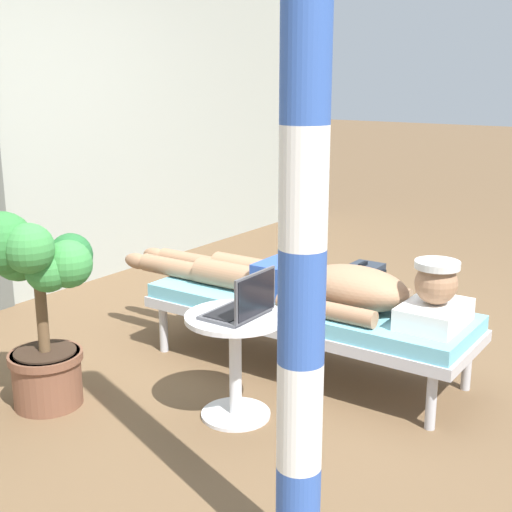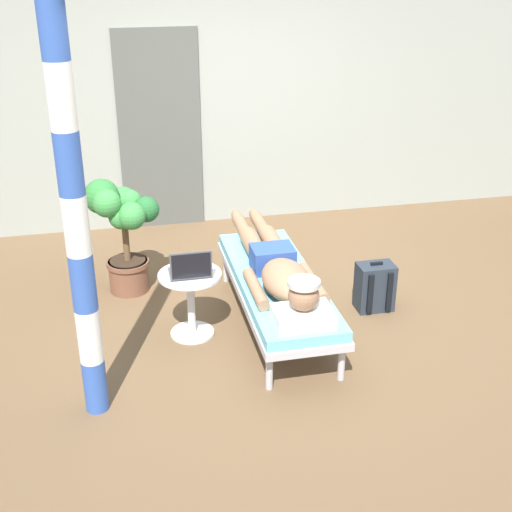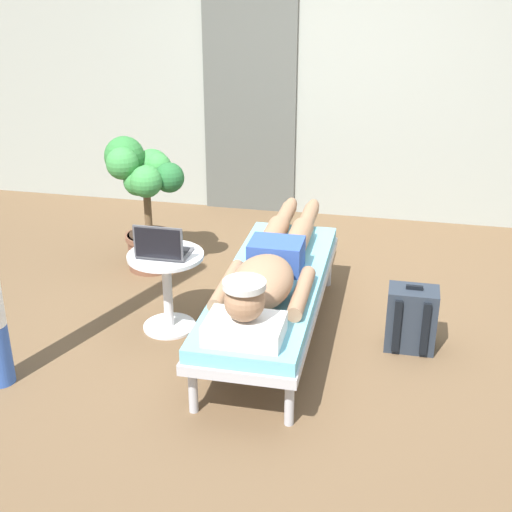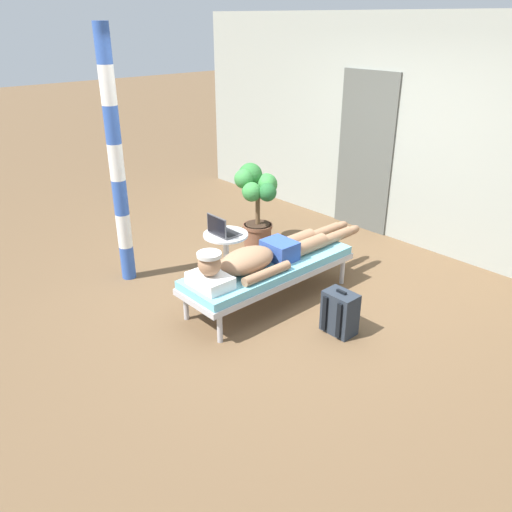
{
  "view_description": "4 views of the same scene",
  "coord_description": "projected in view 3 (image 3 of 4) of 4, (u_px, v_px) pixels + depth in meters",
  "views": [
    {
      "loc": [
        -3.15,
        -2.03,
        1.62
      ],
      "look_at": [
        -0.22,
        -0.01,
        0.69
      ],
      "focal_mm": 48.62,
      "sensor_mm": 36.0,
      "label": 1
    },
    {
      "loc": [
        -1.18,
        -4.79,
        2.79
      ],
      "look_at": [
        -0.17,
        -0.25,
        0.64
      ],
      "focal_mm": 48.02,
      "sensor_mm": 36.0,
      "label": 2
    },
    {
      "loc": [
        0.72,
        -3.93,
        2.26
      ],
      "look_at": [
        -0.05,
        -0.37,
        0.64
      ],
      "focal_mm": 48.66,
      "sensor_mm": 36.0,
      "label": 3
    },
    {
      "loc": [
        3.36,
        -3.37,
        2.63
      ],
      "look_at": [
        -0.07,
        -0.3,
        0.5
      ],
      "focal_mm": 36.46,
      "sensor_mm": 36.0,
      "label": 4
    }
  ],
  "objects": [
    {
      "name": "person_reclining",
      "position": [
        270.0,
        268.0,
        4.14
      ],
      "size": [
        0.53,
        2.17,
        0.33
      ],
      "color": "white",
      "rests_on": "lounge_chair"
    },
    {
      "name": "lounge_chair",
      "position": [
        272.0,
        289.0,
        4.26
      ],
      "size": [
        0.61,
        1.87,
        0.42
      ],
      "color": "#B7B7BC",
      "rests_on": "ground"
    },
    {
      "name": "house_door_panel",
      "position": [
        250.0,
        101.0,
        6.18
      ],
      "size": [
        0.84,
        0.03,
        2.04
      ],
      "primitive_type": "cube",
      "color": "#545651",
      "rests_on": "ground"
    },
    {
      "name": "side_table",
      "position": [
        167.0,
        278.0,
        4.38
      ],
      "size": [
        0.48,
        0.48,
        0.52
      ],
      "color": "silver",
      "rests_on": "ground"
    },
    {
      "name": "laptop",
      "position": [
        162.0,
        248.0,
        4.25
      ],
      "size": [
        0.31,
        0.24,
        0.23
      ],
      "color": "#4C4C51",
      "rests_on": "side_table"
    },
    {
      "name": "ground_plane",
      "position": [
        275.0,
        324.0,
        4.57
      ],
      "size": [
        40.0,
        40.0,
        0.0
      ],
      "primitive_type": "plane",
      "color": "brown"
    },
    {
      "name": "potted_plant",
      "position": [
        144.0,
        192.0,
        5.13
      ],
      "size": [
        0.61,
        0.54,
        1.02
      ],
      "color": "brown",
      "rests_on": "ground"
    },
    {
      "name": "house_wall_back",
      "position": [
        326.0,
        64.0,
        6.02
      ],
      "size": [
        7.6,
        0.2,
        2.7
      ],
      "primitive_type": "cube",
      "color": "#999E93",
      "rests_on": "ground"
    },
    {
      "name": "backpack",
      "position": [
        411.0,
        319.0,
        4.23
      ],
      "size": [
        0.3,
        0.26,
        0.42
      ],
      "color": "#262D38",
      "rests_on": "ground"
    }
  ]
}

